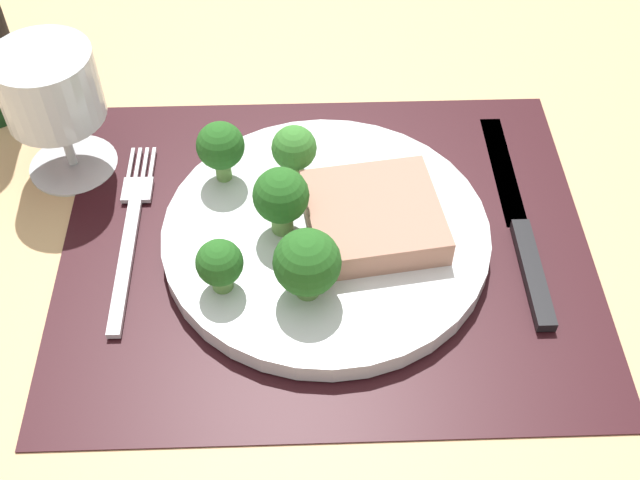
# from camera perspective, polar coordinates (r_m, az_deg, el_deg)

# --- Properties ---
(ground_plane) EXTENTS (1.40, 1.10, 0.03)m
(ground_plane) POSITION_cam_1_polar(r_m,az_deg,el_deg) (0.63, 0.41, -1.17)
(ground_plane) COLOR tan
(placemat) EXTENTS (0.41, 0.34, 0.00)m
(placemat) POSITION_cam_1_polar(r_m,az_deg,el_deg) (0.61, 0.42, -0.19)
(placemat) COLOR black
(placemat) RESTS_ON ground_plane
(plate) EXTENTS (0.25, 0.25, 0.02)m
(plate) POSITION_cam_1_polar(r_m,az_deg,el_deg) (0.61, 0.43, 0.39)
(plate) COLOR silver
(plate) RESTS_ON placemat
(steak) EXTENTS (0.11, 0.11, 0.02)m
(steak) POSITION_cam_1_polar(r_m,az_deg,el_deg) (0.60, 3.86, 1.86)
(steak) COLOR tan
(steak) RESTS_ON plate
(broccoli_back_left) EXTENTS (0.04, 0.04, 0.06)m
(broccoli_back_left) POSITION_cam_1_polar(r_m,az_deg,el_deg) (0.57, -2.82, 3.01)
(broccoli_back_left) COLOR #6B994C
(broccoli_back_left) RESTS_ON plate
(broccoli_near_fork) EXTENTS (0.04, 0.04, 0.05)m
(broccoli_near_fork) POSITION_cam_1_polar(r_m,az_deg,el_deg) (0.62, -7.18, 6.67)
(broccoli_near_fork) COLOR #6B994C
(broccoli_near_fork) RESTS_ON plate
(broccoli_front_edge) EXTENTS (0.04, 0.04, 0.05)m
(broccoli_front_edge) POSITION_cam_1_polar(r_m,az_deg,el_deg) (0.62, -1.88, 6.56)
(broccoli_front_edge) COLOR #6B994C
(broccoli_front_edge) RESTS_ON plate
(broccoli_near_steak) EXTENTS (0.05, 0.05, 0.06)m
(broccoli_near_steak) POSITION_cam_1_polar(r_m,az_deg,el_deg) (0.54, -0.94, -1.68)
(broccoli_near_steak) COLOR #5B8942
(broccoli_near_steak) RESTS_ON plate
(broccoli_center) EXTENTS (0.03, 0.03, 0.04)m
(broccoli_center) POSITION_cam_1_polar(r_m,az_deg,el_deg) (0.55, -7.24, -1.72)
(broccoli_center) COLOR #5B8942
(broccoli_center) RESTS_ON plate
(fork) EXTENTS (0.02, 0.19, 0.01)m
(fork) POSITION_cam_1_polar(r_m,az_deg,el_deg) (0.63, -13.47, 0.69)
(fork) COLOR silver
(fork) RESTS_ON placemat
(knife) EXTENTS (0.02, 0.23, 0.01)m
(knife) POSITION_cam_1_polar(r_m,az_deg,el_deg) (0.64, 14.25, 0.78)
(knife) COLOR black
(knife) RESTS_ON placemat
(wine_glass) EXTENTS (0.08, 0.08, 0.11)m
(wine_glass) POSITION_cam_1_polar(r_m,az_deg,el_deg) (0.66, -18.80, 9.90)
(wine_glass) COLOR silver
(wine_glass) RESTS_ON ground_plane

